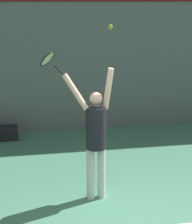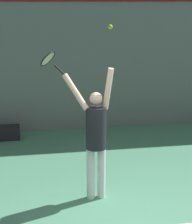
# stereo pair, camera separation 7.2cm
# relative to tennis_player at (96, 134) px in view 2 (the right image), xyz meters

# --- Properties ---
(back_wall) EXTENTS (18.00, 0.10, 5.00)m
(back_wall) POSITION_rel_tennis_player_xyz_m (0.35, 3.80, 1.40)
(back_wall) COLOR slate
(back_wall) RESTS_ON ground_plane
(tennis_player) EXTENTS (0.79, 0.47, 2.16)m
(tennis_player) POSITION_rel_tennis_player_xyz_m (0.00, 0.00, 0.00)
(tennis_player) COLOR white
(tennis_player) RESTS_ON ground_plane
(tennis_racket) EXTENTS (0.44, 0.38, 0.37)m
(tennis_racket) POSITION_rel_tennis_player_xyz_m (-0.68, 0.40, 1.14)
(tennis_racket) COLOR black
(tennis_ball) EXTENTS (0.07, 0.07, 0.07)m
(tennis_ball) POSITION_rel_tennis_player_xyz_m (0.20, -0.10, 1.67)
(tennis_ball) COLOR #CCDB2D
(equipment_bag) EXTENTS (0.81, 0.32, 0.32)m
(equipment_bag) POSITION_rel_tennis_player_xyz_m (-1.65, 3.23, -0.94)
(equipment_bag) COLOR black
(equipment_bag) RESTS_ON ground_plane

